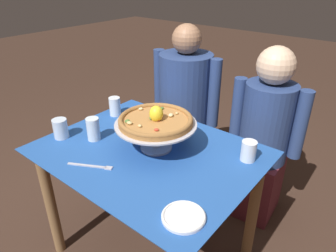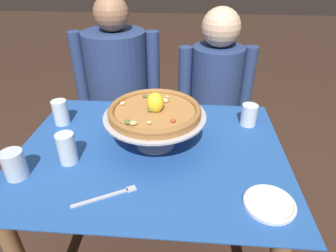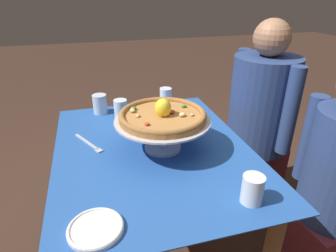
# 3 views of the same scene
# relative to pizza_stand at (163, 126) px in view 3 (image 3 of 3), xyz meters

# --- Properties ---
(dining_table) EXTENTS (1.07, 0.83, 0.73)m
(dining_table) POSITION_rel_pizza_stand_xyz_m (-0.01, -0.04, -0.23)
(dining_table) COLOR olive
(dining_table) RESTS_ON ground
(pizza_stand) EXTENTS (0.40, 0.40, 0.14)m
(pizza_stand) POSITION_rel_pizza_stand_xyz_m (0.00, 0.00, 0.00)
(pizza_stand) COLOR #B7B7C1
(pizza_stand) RESTS_ON dining_table
(pizza) EXTENTS (0.36, 0.36, 0.09)m
(pizza) POSITION_rel_pizza_stand_xyz_m (-0.00, -0.00, 0.05)
(pizza) COLOR #AD753D
(pizza) RESTS_ON pizza_stand
(water_glass_back_right) EXTENTS (0.07, 0.07, 0.10)m
(water_glass_back_right) POSITION_rel_pizza_stand_xyz_m (0.41, 0.19, -0.06)
(water_glass_back_right) COLOR white
(water_glass_back_right) RESTS_ON dining_table
(water_glass_side_left) EXTENTS (0.07, 0.07, 0.12)m
(water_glass_side_left) POSITION_rel_pizza_stand_xyz_m (-0.32, -0.14, -0.05)
(water_glass_side_left) COLOR silver
(water_glass_side_left) RESTS_ON dining_table
(water_glass_front_left) EXTENTS (0.08, 0.08, 0.11)m
(water_glass_front_left) POSITION_rel_pizza_stand_xyz_m (-0.47, -0.24, -0.06)
(water_glass_front_left) COLOR silver
(water_glass_front_left) RESTS_ON dining_table
(water_glass_back_left) EXTENTS (0.07, 0.07, 0.11)m
(water_glass_back_left) POSITION_rel_pizza_stand_xyz_m (-0.45, 0.14, -0.06)
(water_glass_back_left) COLOR white
(water_glass_back_left) RESTS_ON dining_table
(side_plate) EXTENTS (0.16, 0.16, 0.02)m
(side_plate) POSITION_rel_pizza_stand_xyz_m (0.40, -0.31, -0.10)
(side_plate) COLOR white
(side_plate) RESTS_ON dining_table
(dinner_fork) EXTENTS (0.20, 0.12, 0.01)m
(dinner_fork) POSITION_rel_pizza_stand_xyz_m (-0.12, -0.31, -0.10)
(dinner_fork) COLOR #B7B7C1
(dinner_fork) RESTS_ON dining_table
(diner_left) EXTENTS (0.53, 0.41, 1.22)m
(diner_left) POSITION_rel_pizza_stand_xyz_m (-0.32, 0.69, -0.23)
(diner_left) COLOR maroon
(diner_left) RESTS_ON ground
(diner_right) EXTENTS (0.47, 0.34, 1.17)m
(diner_right) POSITION_rel_pizza_stand_xyz_m (0.29, 0.70, -0.29)
(diner_right) COLOR maroon
(diner_right) RESTS_ON ground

